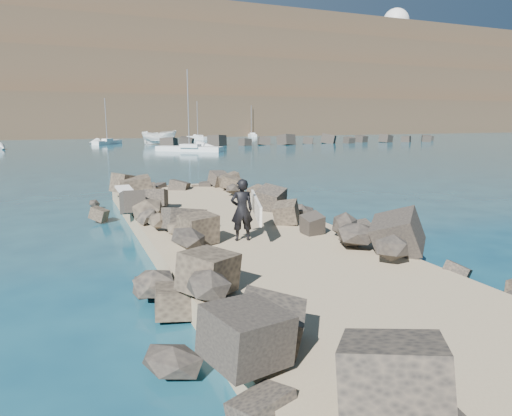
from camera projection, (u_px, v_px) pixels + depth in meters
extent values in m
plane|color=#0F384C|center=(244.00, 248.00, 14.71)|extent=(800.00, 800.00, 0.00)
cube|color=#8C7759|center=(270.00, 256.00, 12.85)|extent=(6.00, 26.00, 0.60)
cube|color=black|center=(163.00, 256.00, 12.16)|extent=(2.60, 22.00, 1.00)
cube|color=black|center=(347.00, 235.00, 14.36)|extent=(2.60, 22.00, 1.00)
cube|color=black|center=(318.00, 140.00, 77.67)|extent=(52.00, 4.00, 1.20)
cube|color=#2D4919|center=(105.00, 85.00, 160.27)|extent=(360.00, 140.00, 32.00)
cube|color=silver|center=(130.00, 199.00, 17.80)|extent=(0.90, 2.39, 0.08)
imported|color=white|center=(159.00, 137.00, 74.98)|extent=(6.31, 5.23, 2.34)
imported|color=black|center=(242.00, 210.00, 13.20)|extent=(0.73, 0.54, 1.81)
cube|color=silver|center=(256.00, 207.00, 13.36)|extent=(0.70, 2.18, 0.71)
cylinder|color=white|center=(395.00, 43.00, 188.72)|extent=(7.08, 7.08, 6.19)
sphere|color=silver|center=(396.00, 22.00, 187.11)|extent=(10.61, 10.61, 10.61)
cube|color=silver|center=(189.00, 149.00, 59.15)|extent=(8.06, 7.02, 0.80)
cylinder|color=gray|center=(188.00, 109.00, 58.16)|extent=(0.12, 0.12, 9.67)
cube|color=silver|center=(191.00, 146.00, 58.45)|extent=(2.80, 2.64, 0.44)
cube|color=silver|center=(107.00, 143.00, 75.72)|extent=(5.18, 5.63, 0.80)
cylinder|color=gray|center=(106.00, 120.00, 75.00)|extent=(0.12, 0.12, 6.90)
cube|color=silver|center=(107.00, 140.00, 75.11)|extent=(1.91, 1.98, 0.44)
cube|color=silver|center=(198.00, 138.00, 93.28)|extent=(3.20, 6.58, 0.80)
cylinder|color=gray|center=(197.00, 119.00, 92.53)|extent=(0.12, 0.12, 7.09)
cube|color=silver|center=(199.00, 136.00, 92.51)|extent=(1.50, 2.02, 0.44)
cube|color=silver|center=(251.00, 136.00, 109.33)|extent=(2.35, 6.26, 0.80)
cylinder|color=gray|center=(251.00, 120.00, 108.62)|extent=(0.12, 0.12, 6.74)
cube|color=silver|center=(252.00, 134.00, 108.58)|extent=(1.25, 1.85, 0.44)
cube|color=white|center=(71.00, 32.00, 157.60)|extent=(8.00, 6.00, 3.50)
cube|color=white|center=(182.00, 30.00, 155.46)|extent=(12.00, 7.00, 4.00)
cube|color=white|center=(262.00, 43.00, 179.71)|extent=(6.00, 6.00, 3.00)
cube|color=white|center=(333.00, 36.00, 169.01)|extent=(5.00, 5.00, 5.00)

